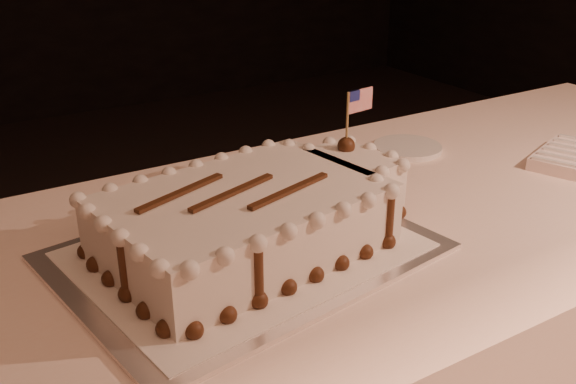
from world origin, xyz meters
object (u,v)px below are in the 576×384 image
sheet_cake (259,215)px  napkin_stack (576,158)px  cake_board (245,252)px  side_plate (407,148)px

sheet_cake → napkin_stack: 0.76m
cake_board → napkin_stack: bearing=-10.5°
cake_board → sheet_cake: bearing=0.2°
cake_board → side_plate: size_ratio=3.64×
side_plate → sheet_cake: bearing=-156.3°
side_plate → cake_board: bearing=-157.0°
cake_board → napkin_stack: napkin_stack is taller
sheet_cake → side_plate: 0.56m
sheet_cake → napkin_stack: size_ratio=2.32×
napkin_stack → side_plate: (-0.25, 0.26, -0.01)m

